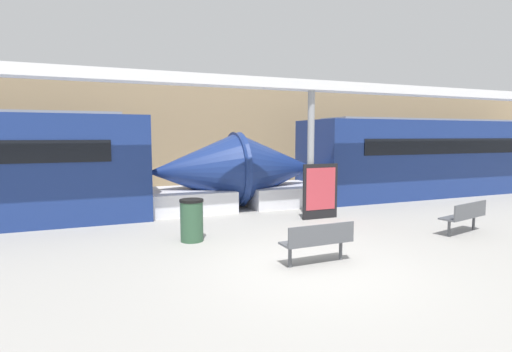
% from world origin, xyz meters
% --- Properties ---
extents(ground_plane, '(60.00, 60.00, 0.00)m').
position_xyz_m(ground_plane, '(0.00, 0.00, 0.00)').
color(ground_plane, '#9E9B96').
extents(station_wall, '(56.00, 0.20, 5.00)m').
position_xyz_m(station_wall, '(0.00, 11.50, 2.50)').
color(station_wall, '#9E8460').
rests_on(station_wall, ground_plane).
extents(train_left, '(19.75, 2.93, 3.20)m').
position_xyz_m(train_left, '(10.69, 6.82, 1.51)').
color(train_left, navy).
rests_on(train_left, ground_plane).
extents(bench_near, '(1.47, 0.48, 0.82)m').
position_xyz_m(bench_near, '(0.21, 0.21, 0.50)').
color(bench_near, '#4C4F54').
rests_on(bench_near, ground_plane).
extents(bench_far, '(1.60, 0.79, 0.82)m').
position_xyz_m(bench_far, '(4.96, 0.93, 0.50)').
color(bench_far, '#4C4F54').
rests_on(bench_far, ground_plane).
extents(trash_bin, '(0.57, 0.57, 1.01)m').
position_xyz_m(trash_bin, '(-1.69, 2.85, 0.51)').
color(trash_bin, '#2D5138').
rests_on(trash_bin, ground_plane).
extents(poster_board, '(1.16, 0.07, 1.67)m').
position_xyz_m(poster_board, '(2.49, 3.94, 0.84)').
color(poster_board, black).
rests_on(poster_board, ground_plane).
extents(support_column_near, '(0.21, 0.21, 3.83)m').
position_xyz_m(support_column_near, '(2.25, 4.14, 1.92)').
color(support_column_near, gray).
rests_on(support_column_near, ground_plane).
extents(canopy_beam, '(28.00, 0.60, 0.28)m').
position_xyz_m(canopy_beam, '(2.25, 4.14, 3.97)').
color(canopy_beam, silver).
rests_on(canopy_beam, support_column_near).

